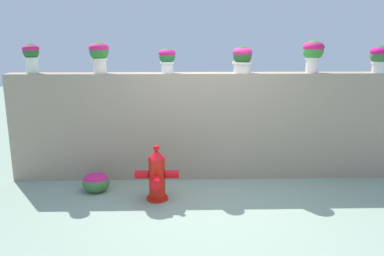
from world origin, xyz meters
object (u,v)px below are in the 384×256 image
(potted_plant_1, at_px, (99,53))
(potted_plant_2, at_px, (167,58))
(potted_plant_0, at_px, (31,55))
(potted_plant_3, at_px, (242,58))
(potted_plant_4, at_px, (313,52))
(flower_bush_left, at_px, (96,182))
(potted_plant_5, at_px, (380,56))
(fire_hydrant, at_px, (157,176))

(potted_plant_1, distance_m, potted_plant_2, 1.01)
(potted_plant_2, bearing_deg, potted_plant_0, 179.94)
(potted_plant_1, relative_size, potted_plant_3, 1.17)
(potted_plant_2, distance_m, potted_plant_4, 2.19)
(potted_plant_1, xyz_separation_m, potted_plant_3, (2.13, -0.02, -0.07))
(potted_plant_0, xyz_separation_m, potted_plant_3, (3.14, -0.03, -0.05))
(potted_plant_0, distance_m, potted_plant_2, 2.01)
(potted_plant_2, height_order, potted_plant_3, potted_plant_3)
(potted_plant_2, xyz_separation_m, potted_plant_3, (1.12, -0.03, 0.00))
(potted_plant_0, height_order, flower_bush_left, potted_plant_0)
(potted_plant_5, bearing_deg, potted_plant_2, 178.94)
(flower_bush_left, bearing_deg, potted_plant_0, 148.34)
(potted_plant_0, bearing_deg, flower_bush_left, -31.66)
(potted_plant_3, xyz_separation_m, fire_hydrant, (-1.26, -0.88, -1.54))
(potted_plant_3, distance_m, flower_bush_left, 2.83)
(potted_plant_2, relative_size, flower_bush_left, 0.96)
(potted_plant_3, distance_m, fire_hydrant, 2.17)
(potted_plant_3, distance_m, potted_plant_4, 1.07)
(potted_plant_2, bearing_deg, potted_plant_5, -1.06)
(potted_plant_1, bearing_deg, flower_bush_left, -92.87)
(potted_plant_5, relative_size, flower_bush_left, 1.06)
(potted_plant_0, xyz_separation_m, flower_bush_left, (0.98, -0.60, -1.78))
(potted_plant_0, bearing_deg, potted_plant_4, -0.35)
(potted_plant_1, xyz_separation_m, potted_plant_4, (3.20, -0.01, 0.02))
(potted_plant_2, relative_size, potted_plant_3, 0.93)
(potted_plant_3, height_order, fire_hydrant, potted_plant_3)
(potted_plant_2, distance_m, fire_hydrant, 1.79)
(potted_plant_3, distance_m, potted_plant_5, 2.08)
(potted_plant_3, height_order, potted_plant_4, potted_plant_4)
(potted_plant_4, height_order, fire_hydrant, potted_plant_4)
(potted_plant_1, distance_m, fire_hydrant, 2.04)
(potted_plant_0, height_order, potted_plant_5, potted_plant_0)
(potted_plant_4, height_order, flower_bush_left, potted_plant_4)
(potted_plant_3, height_order, flower_bush_left, potted_plant_3)
(potted_plant_3, xyz_separation_m, potted_plant_5, (2.08, -0.03, 0.02))
(potted_plant_3, relative_size, flower_bush_left, 1.03)
(potted_plant_0, distance_m, potted_plant_3, 3.14)
(potted_plant_5, bearing_deg, flower_bush_left, -172.73)
(potted_plant_0, height_order, potted_plant_3, potted_plant_0)
(potted_plant_5, height_order, fire_hydrant, potted_plant_5)
(potted_plant_5, bearing_deg, potted_plant_0, 179.32)
(potted_plant_4, xyz_separation_m, fire_hydrant, (-2.32, -0.89, -1.62))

